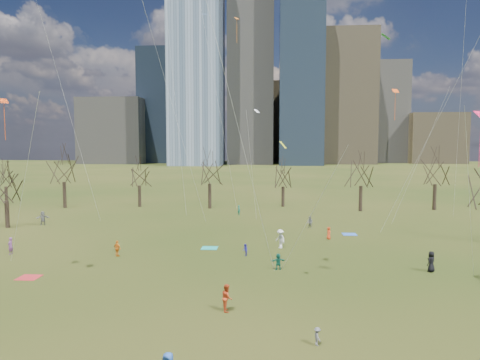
# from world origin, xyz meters

# --- Properties ---
(ground) EXTENTS (500.00, 500.00, 0.00)m
(ground) POSITION_xyz_m (0.00, 0.00, 0.00)
(ground) COLOR black
(ground) RESTS_ON ground
(downtown_skyline) EXTENTS (212.50, 78.00, 118.00)m
(downtown_skyline) POSITION_xyz_m (-2.43, 210.64, 39.01)
(downtown_skyline) COLOR slate
(downtown_skyline) RESTS_ON ground
(bare_tree_row) EXTENTS (113.04, 29.80, 9.50)m
(bare_tree_row) POSITION_xyz_m (-0.09, 37.22, 6.12)
(bare_tree_row) COLOR black
(bare_tree_row) RESTS_ON ground
(blanket_teal) EXTENTS (1.60, 1.50, 0.03)m
(blanket_teal) POSITION_xyz_m (-3.16, 13.21, 0.01)
(blanket_teal) COLOR teal
(blanket_teal) RESTS_ON ground
(blanket_navy) EXTENTS (1.60, 1.50, 0.03)m
(blanket_navy) POSITION_xyz_m (12.10, 20.98, 0.01)
(blanket_navy) COLOR blue
(blanket_navy) RESTS_ON ground
(blanket_crimson) EXTENTS (1.60, 1.50, 0.03)m
(blanket_crimson) POSITION_xyz_m (-15.88, 2.67, 0.01)
(blanket_crimson) COLOR #AF2327
(blanket_crimson) RESTS_ON ground
(person_2) EXTENTS (0.77, 0.92, 1.71)m
(person_2) POSITION_xyz_m (0.27, -2.88, 0.85)
(person_2) COLOR #C4401C
(person_2) RESTS_ON ground
(person_3) EXTENTS (0.52, 0.70, 0.96)m
(person_3) POSITION_xyz_m (5.41, -7.12, 0.48)
(person_3) COLOR #5E5F63
(person_3) RESTS_ON ground
(person_4) EXTENTS (0.95, 0.73, 1.50)m
(person_4) POSITION_xyz_m (-11.26, 9.42, 0.75)
(person_4) COLOR orange
(person_4) RESTS_ON ground
(person_5) EXTENTS (1.33, 0.71, 1.37)m
(person_5) POSITION_xyz_m (3.61, 6.28, 0.68)
(person_5) COLOR #166551
(person_5) RESTS_ON ground
(person_6) EXTENTS (0.99, 0.95, 1.70)m
(person_6) POSITION_xyz_m (16.07, 6.55, 0.85)
(person_6) COLOR black
(person_6) RESTS_ON ground
(person_7) EXTENTS (0.44, 0.62, 1.62)m
(person_7) POSITION_xyz_m (-21.66, 9.46, 0.81)
(person_7) COLOR #85468D
(person_7) RESTS_ON ground
(person_8) EXTENTS (0.52, 0.62, 1.12)m
(person_8) POSITION_xyz_m (0.60, 10.48, 0.56)
(person_8) COLOR #2E2AB8
(person_8) RESTS_ON ground
(person_9) EXTENTS (1.32, 1.40, 1.91)m
(person_9) POSITION_xyz_m (3.93, 13.75, 0.95)
(person_9) COLOR white
(person_9) RESTS_ON ground
(person_11) EXTENTS (1.71, 1.25, 1.79)m
(person_11) POSITION_xyz_m (-26.51, 24.00, 0.90)
(person_11) COLOR slate
(person_11) RESTS_ON ground
(person_12) EXTENTS (0.57, 0.74, 1.37)m
(person_12) POSITION_xyz_m (9.34, 18.23, 0.68)
(person_12) COLOR #E84119
(person_12) RESTS_ON ground
(person_13) EXTENTS (0.55, 0.63, 1.44)m
(person_13) POSITION_xyz_m (-1.74, 33.84, 0.72)
(person_13) COLOR #1C806C
(person_13) RESTS_ON ground
(person_14) EXTENTS (0.95, 0.91, 1.55)m
(person_14) POSITION_xyz_m (7.84, 24.14, 0.77)
(person_14) COLOR slate
(person_14) RESTS_ON ground
(kites_airborne) EXTENTS (48.37, 41.24, 34.64)m
(kites_airborne) POSITION_xyz_m (1.67, 14.08, 15.13)
(kites_airborne) COLOR #DC4412
(kites_airborne) RESTS_ON ground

